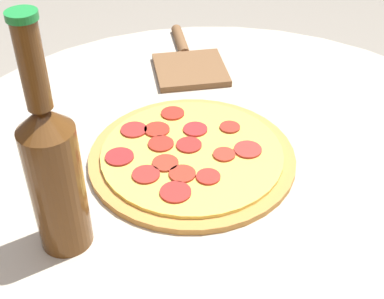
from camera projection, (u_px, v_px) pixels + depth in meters
name	position (u px, v px, depth m)	size (l,w,h in m)	color
table	(220.00, 250.00, 0.92)	(0.99, 0.99, 0.75)	#B2A893
pizza	(191.00, 156.00, 0.82)	(0.32, 0.32, 0.02)	#B77F3D
beer_bottle	(54.00, 171.00, 0.62)	(0.07, 0.07, 0.31)	#563314
pizza_paddle	(188.00, 63.00, 1.05)	(0.17, 0.26, 0.02)	brown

